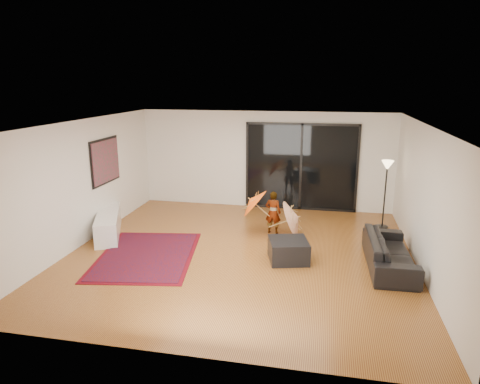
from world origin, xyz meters
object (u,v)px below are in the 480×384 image
(child, at_px, (273,212))
(media_console, at_px, (108,223))
(ottoman, at_px, (288,250))
(sofa, at_px, (390,252))

(child, bearing_deg, media_console, 19.13)
(ottoman, relative_size, child, 0.74)
(media_console, bearing_deg, ottoman, -33.02)
(sofa, relative_size, child, 2.04)
(media_console, xyz_separation_m, sofa, (6.20, -0.58, 0.04))
(media_console, relative_size, sofa, 0.92)
(child, bearing_deg, sofa, 155.97)
(media_console, distance_m, ottoman, 4.31)
(media_console, distance_m, child, 3.86)
(media_console, height_order, ottoman, media_console)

